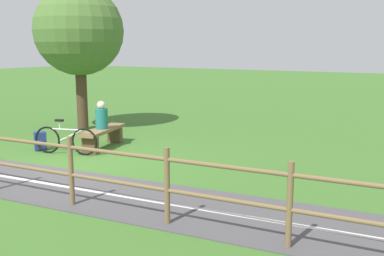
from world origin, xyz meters
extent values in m
plane|color=#3D6B28|center=(0.00, 0.00, 0.00)|extent=(80.00, 80.00, 0.00)
cube|color=#4C494C|center=(1.07, 4.00, 0.01)|extent=(5.37, 36.02, 0.02)
cube|color=silver|center=(1.07, 4.00, 0.02)|extent=(3.19, 31.86, 0.00)
cube|color=brown|center=(-1.44, -0.51, 0.45)|extent=(1.78, 0.83, 0.08)
cube|color=brown|center=(-2.07, -0.67, 0.21)|extent=(0.25, 0.40, 0.41)
cube|color=brown|center=(-0.81, -0.35, 0.21)|extent=(0.25, 0.40, 0.41)
cylinder|color=#1E6B66|center=(-1.39, -0.50, 0.75)|extent=(0.37, 0.37, 0.50)
sphere|color=beige|center=(-1.39, -0.50, 1.09)|extent=(0.20, 0.20, 0.20)
torus|color=black|center=(-0.62, -0.35, 0.32)|extent=(0.23, 0.63, 0.65)
torus|color=black|center=(-0.34, -1.26, 0.32)|extent=(0.23, 0.63, 0.65)
cylinder|color=silver|center=(-0.48, -0.80, 0.59)|extent=(0.27, 0.79, 0.04)
cylinder|color=silver|center=(-0.52, -0.67, 0.46)|extent=(0.21, 0.57, 0.30)
cylinder|color=silver|center=(-0.44, -0.94, 0.69)|extent=(0.03, 0.03, 0.20)
cube|color=black|center=(-0.44, -0.94, 0.80)|extent=(0.14, 0.21, 0.05)
cube|color=navy|center=(-0.45, -1.65, 0.23)|extent=(0.35, 0.33, 0.46)
cube|color=#2A438C|center=(-0.38, -1.55, 0.16)|extent=(0.18, 0.14, 0.21)
cylinder|color=brown|center=(1.95, 1.87, 0.56)|extent=(0.08, 0.08, 1.12)
cylinder|color=brown|center=(1.81, 3.60, 0.56)|extent=(0.08, 0.08, 1.12)
cylinder|color=brown|center=(1.68, 5.33, 0.56)|extent=(0.08, 0.08, 1.12)
cylinder|color=brown|center=(1.95, 1.87, 0.95)|extent=(0.85, 10.37, 0.06)
cylinder|color=brown|center=(1.95, 1.87, 0.50)|extent=(0.85, 10.37, 0.06)
cylinder|color=#473323|center=(-3.11, -2.83, 1.16)|extent=(0.33, 0.33, 2.31)
sphere|color=#4C7033|center=(-3.11, -2.83, 2.98)|extent=(2.66, 2.66, 2.66)
camera|label=1|loc=(6.78, 6.95, 2.48)|focal=41.53mm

